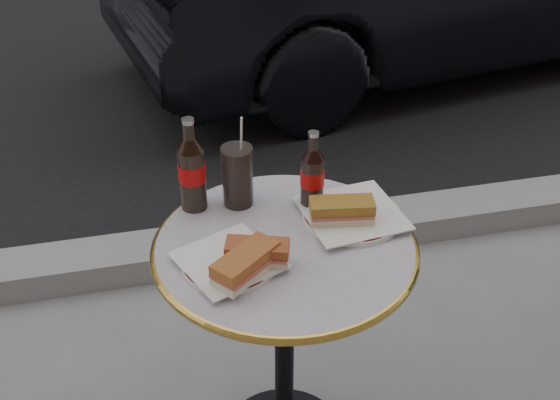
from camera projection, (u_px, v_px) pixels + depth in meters
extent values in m
cube|color=gray|center=(230.00, 246.00, 2.73)|extent=(40.00, 0.20, 0.12)
cylinder|color=white|center=(229.00, 263.00, 1.55)|extent=(0.25, 0.25, 0.01)
cylinder|color=white|center=(351.00, 215.00, 1.70)|extent=(0.25, 0.25, 0.01)
cube|color=#A95A2A|center=(246.00, 265.00, 1.49)|extent=(0.17, 0.16, 0.05)
cube|color=#9D4A28|center=(257.00, 253.00, 1.53)|extent=(0.15, 0.10, 0.05)
cube|color=#9E6C28|center=(342.00, 212.00, 1.66)|extent=(0.16, 0.09, 0.05)
cylinder|color=black|center=(237.00, 176.00, 1.72)|extent=(0.10, 0.10, 0.16)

